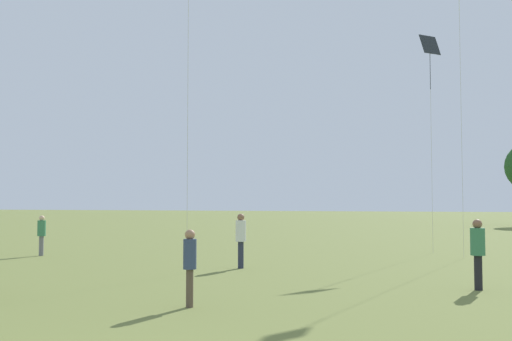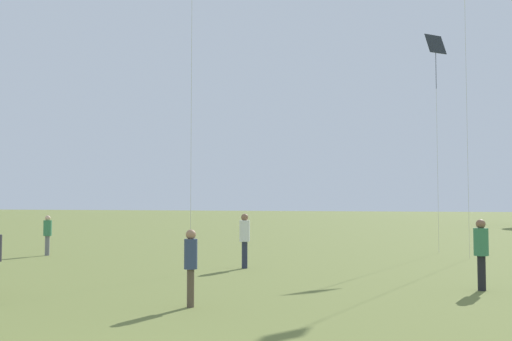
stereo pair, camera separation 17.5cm
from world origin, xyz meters
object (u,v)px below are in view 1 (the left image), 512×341
object	(u,v)px
person_standing_1	(190,260)
kite_1	(430,51)
person_standing_3	(241,235)
person_standing_5	(478,248)
person_standing_6	(42,232)

from	to	relation	value
person_standing_1	kite_1	bearing A→B (deg)	-79.89
person_standing_1	person_standing_3	world-z (taller)	person_standing_3
person_standing_3	person_standing_5	xyz separation A→B (m)	(7.43, -2.74, -0.04)
person_standing_3	person_standing_6	bearing A→B (deg)	-5.53
person_standing_1	kite_1	size ratio (longest dim) A/B	0.17
person_standing_1	person_standing_5	xyz separation A→B (m)	(5.81, 4.64, 0.07)
person_standing_3	person_standing_6	world-z (taller)	person_standing_3
person_standing_1	person_standing_5	size ratio (longest dim) A/B	0.92
person_standing_1	person_standing_6	distance (m)	14.41
person_standing_6	person_standing_3	bearing A→B (deg)	-14.85
kite_1	person_standing_6	bearing A→B (deg)	-157.28
person_standing_3	person_standing_5	size ratio (longest dim) A/B	1.03
person_standing_1	kite_1	distance (m)	18.37
kite_1	person_standing_1	bearing A→B (deg)	-106.10
person_standing_1	kite_1	world-z (taller)	kite_1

